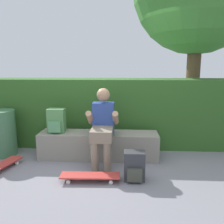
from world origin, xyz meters
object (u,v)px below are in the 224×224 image
person_skater (103,124)px  backpack_on_ground (134,167)px  bench_main (99,145)px  backpack_on_bench (56,121)px  skateboard_near_person (90,176)px  trash_bin (1,133)px

person_skater → backpack_on_ground: person_skater is taller
bench_main → backpack_on_bench: (-0.70, -0.01, 0.41)m
backpack_on_bench → backpack_on_ground: bearing=-30.9°
skateboard_near_person → trash_bin: bearing=152.6°
bench_main → backpack_on_bench: size_ratio=4.94×
backpack_on_ground → trash_bin: bearing=160.5°
person_skater → backpack_on_bench: size_ratio=2.96×
trash_bin → person_skater: bearing=-7.8°
person_skater → backpack_on_bench: person_skater is taller
bench_main → trash_bin: 1.72m
backpack_on_bench → trash_bin: 1.03m
skateboard_near_person → backpack_on_bench: 1.21m
skateboard_near_person → trash_bin: trash_bin is taller
skateboard_near_person → backpack_on_bench: (-0.68, 0.83, 0.55)m
backpack_on_ground → backpack_on_bench: bearing=149.1°
bench_main → backpack_on_ground: size_ratio=4.94×
person_skater → skateboard_near_person: 0.85m
backpack_on_bench → backpack_on_ground: size_ratio=1.00×
person_skater → trash_bin: 1.83m
bench_main → person_skater: (0.09, -0.21, 0.42)m
person_skater → skateboard_near_person: person_skater is taller
backpack_on_ground → trash_bin: (-2.28, 0.81, 0.20)m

